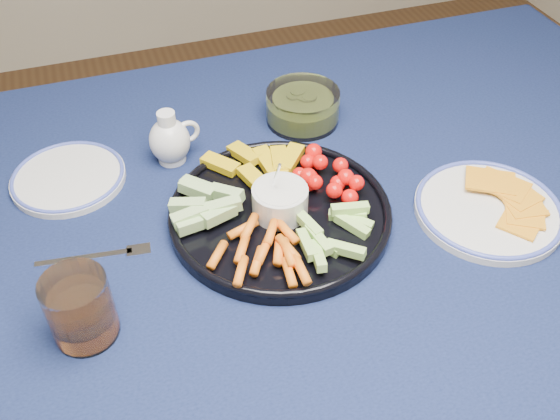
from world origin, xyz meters
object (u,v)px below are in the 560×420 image
object	(u,v)px
crudite_platter	(278,210)
pickle_bowl	(303,108)
creamer_pitcher	(170,140)
juice_tumbler	(81,311)
cheese_plate	(489,207)
side_plate_extra	(68,177)
dining_table	(281,256)

from	to	relation	value
crudite_platter	pickle_bowl	size ratio (longest dim) A/B	2.57
creamer_pitcher	juice_tumbler	size ratio (longest dim) A/B	0.98
cheese_plate	pickle_bowl	bearing A→B (deg)	119.92
cheese_plate	juice_tumbler	bearing A→B (deg)	-177.33
crudite_platter	pickle_bowl	bearing A→B (deg)	61.86
cheese_plate	side_plate_extra	size ratio (longest dim) A/B	1.23
side_plate_extra	dining_table	bearing A→B (deg)	-33.24
pickle_bowl	dining_table	bearing A→B (deg)	-117.34
creamer_pitcher	cheese_plate	size ratio (longest dim) A/B	0.42
crudite_platter	creamer_pitcher	distance (m)	0.24
side_plate_extra	juice_tumbler	bearing A→B (deg)	-90.48
dining_table	juice_tumbler	distance (m)	0.36
creamer_pitcher	juice_tumbler	bearing A→B (deg)	-119.04
pickle_bowl	side_plate_extra	world-z (taller)	pickle_bowl
dining_table	juice_tumbler	world-z (taller)	juice_tumbler
creamer_pitcher	side_plate_extra	distance (m)	0.18
cheese_plate	juice_tumbler	size ratio (longest dim) A/B	2.32
dining_table	cheese_plate	bearing A→B (deg)	-16.28
dining_table	creamer_pitcher	xyz separation A→B (m)	(-0.13, 0.21, 0.13)
crudite_platter	side_plate_extra	distance (m)	0.37
crudite_platter	creamer_pitcher	world-z (taller)	crudite_platter
crudite_platter	side_plate_extra	world-z (taller)	crudite_platter
dining_table	cheese_plate	xyz separation A→B (m)	(0.32, -0.09, 0.10)
pickle_bowl	cheese_plate	world-z (taller)	pickle_bowl
cheese_plate	side_plate_extra	bearing A→B (deg)	154.76
crudite_platter	cheese_plate	xyz separation A→B (m)	(0.32, -0.09, -0.01)
dining_table	side_plate_extra	xyz separation A→B (m)	(-0.31, 0.20, 0.10)
crudite_platter	pickle_bowl	xyz separation A→B (m)	(0.13, 0.24, 0.01)
pickle_bowl	side_plate_extra	size ratio (longest dim) A/B	0.72
juice_tumbler	side_plate_extra	world-z (taller)	juice_tumbler
dining_table	crudite_platter	world-z (taller)	crudite_platter
crudite_platter	side_plate_extra	xyz separation A→B (m)	(-0.31, 0.20, -0.01)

